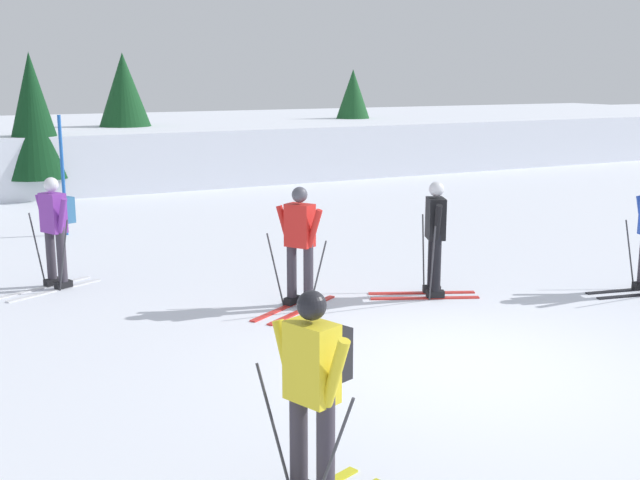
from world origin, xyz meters
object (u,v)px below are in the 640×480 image
conifer_far_left (33,116)px  conifer_far_centre (124,103)px  conifer_far_right (353,107)px  skier_black (434,236)px  skier_yellow (314,389)px  trail_marker_pole (63,176)px  skier_purple (55,226)px  skier_red (299,243)px

conifer_far_left → conifer_far_centre: size_ratio=0.98×
conifer_far_centre → conifer_far_right: bearing=4.5°
skier_black → conifer_far_right: size_ratio=0.51×
skier_yellow → trail_marker_pole: size_ratio=0.71×
skier_purple → conifer_far_right: conifer_far_right is taller
skier_black → trail_marker_pole: 8.22m
conifer_far_centre → skier_yellow: bearing=-99.4°
skier_black → conifer_far_right: conifer_far_right is taller
trail_marker_pole → conifer_far_right: 14.56m
skier_red → skier_yellow: 5.28m
skier_black → skier_purple: bearing=148.3°
skier_black → skier_yellow: same height
trail_marker_pole → skier_red: bearing=-72.7°
skier_yellow → conifer_far_right: bearing=60.3°
conifer_far_left → skier_yellow: bearing=-90.7°
skier_yellow → skier_purple: bearing=95.5°
skier_black → conifer_far_centre: 15.36m
skier_black → conifer_far_left: 13.07m
conifer_far_left → skier_black: bearing=-72.4°
skier_purple → conifer_far_left: 9.52m
skier_red → skier_yellow: size_ratio=1.00×
skier_black → skier_purple: size_ratio=1.00×
conifer_far_right → skier_yellow: bearing=-119.7°
skier_black → skier_yellow: bearing=-133.2°
skier_red → skier_yellow: same height
trail_marker_pole → conifer_far_left: 5.36m
conifer_far_left → conifer_far_right: conifer_far_left is taller
skier_black → skier_yellow: (-4.15, -4.42, 0.04)m
trail_marker_pole → skier_purple: bearing=-100.7°
skier_black → conifer_far_left: size_ratio=0.45×
skier_purple → conifer_far_centre: 12.97m
skier_red → trail_marker_pole: size_ratio=0.71×
conifer_far_left → conifer_far_right: 11.95m
skier_yellow → conifer_far_centre: (3.25, 19.69, 1.38)m
conifer_far_right → conifer_far_centre: size_ratio=0.88×
conifer_far_right → skier_red: bearing=-121.4°
trail_marker_pole → skier_yellow: bearing=-90.3°
skier_yellow → conifer_far_centre: conifer_far_centre is taller
skier_purple → skier_yellow: bearing=-84.5°
skier_black → trail_marker_pole: bearing=119.8°
skier_red → trail_marker_pole: 7.06m
skier_red → conifer_far_centre: 14.98m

